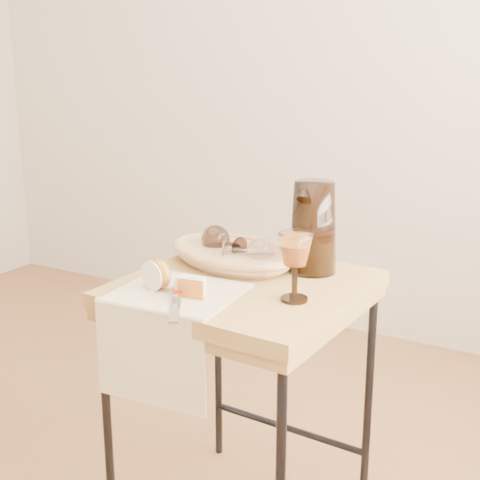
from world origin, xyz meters
The scene contains 11 objects.
wall_back centered at (0.00, 1.80, 1.35)m, with size 3.60×0.00×2.70m, color beige.
side_table centered at (0.67, 0.26, 0.38)m, with size 0.60×0.60×0.76m, color brown, non-canonical shape.
tea_towel centered at (0.57, 0.09, 0.76)m, with size 0.30×0.27×0.01m, color beige.
bread_basket centered at (0.56, 0.38, 0.78)m, with size 0.37×0.25×0.05m, color #96653D, non-canonical shape.
goblet_lying_a centered at (0.53, 0.39, 0.81)m, with size 0.14×0.09×0.09m, color #412C23, non-canonical shape.
goblet_lying_b centered at (0.62, 0.36, 0.81)m, with size 0.13×0.08×0.08m, color white, non-canonical shape.
pitcher centered at (0.79, 0.43, 0.89)m, with size 0.17×0.25×0.29m, color black, non-canonical shape.
wine_goblet centered at (0.84, 0.19, 0.85)m, with size 0.09×0.09×0.18m, color white, non-canonical shape.
apple_half centered at (0.51, 0.09, 0.80)m, with size 0.08×0.04×0.08m, color red.
apple_wedge centered at (0.61, 0.08, 0.79)m, with size 0.07×0.04×0.05m, color white.
table_knife centered at (0.61, 0.02, 0.77)m, with size 0.24×0.03×0.02m, color silver, non-canonical shape.
Camera 1 is at (1.50, -1.25, 1.35)m, focal length 50.79 mm.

